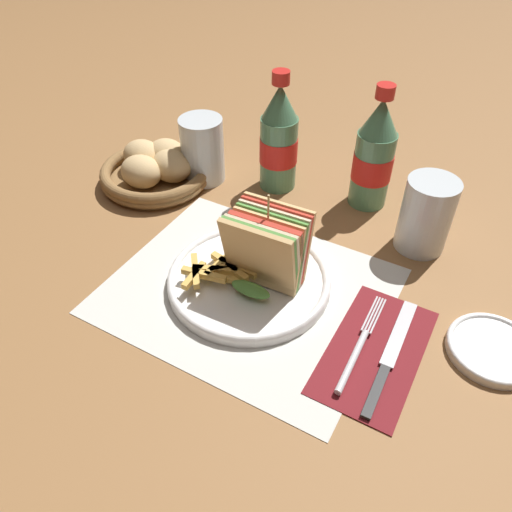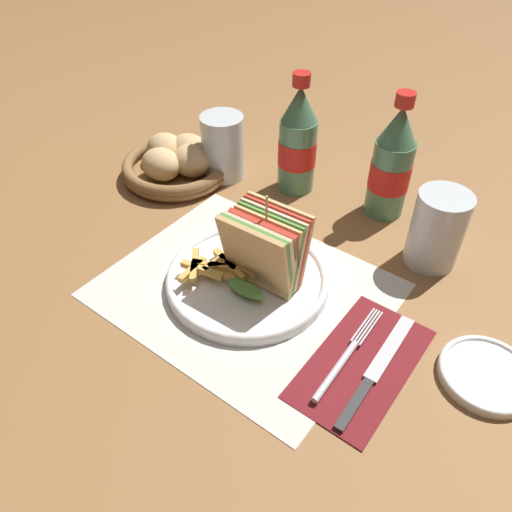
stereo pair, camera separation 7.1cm
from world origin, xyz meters
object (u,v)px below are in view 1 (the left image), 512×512
object	(u,v)px
coke_bottle_far	(374,156)
glass_near	(425,219)
coke_bottle_near	(279,140)
bread_basket	(156,169)
club_sandwich	(268,250)
side_saucer	(493,349)
fork	(357,351)
plate_main	(249,279)
knife	(390,356)
glass_far	(202,150)

from	to	relation	value
coke_bottle_far	glass_near	bearing A→B (deg)	-32.93
coke_bottle_near	bread_basket	xyz separation A→B (m)	(-0.20, -0.10, -0.07)
club_sandwich	glass_near	distance (m)	0.26
glass_near	side_saucer	xyz separation A→B (m)	(0.14, -0.16, -0.04)
fork	coke_bottle_far	xyz separation A→B (m)	(-0.11, 0.33, 0.08)
fork	side_saucer	world-z (taller)	same
plate_main	side_saucer	world-z (taller)	plate_main
knife	coke_bottle_near	distance (m)	0.43
plate_main	coke_bottle_near	bearing A→B (deg)	108.79
plate_main	side_saucer	bearing A→B (deg)	7.88
fork	side_saucer	bearing A→B (deg)	29.11
knife	glass_near	distance (m)	0.24
glass_far	fork	bearing A→B (deg)	-31.97
bread_basket	side_saucer	world-z (taller)	bread_basket
plate_main	glass_far	size ratio (longest dim) A/B	1.99
coke_bottle_far	glass_far	world-z (taller)	coke_bottle_far
glass_far	bread_basket	world-z (taller)	glass_far
glass_near	glass_far	bearing A→B (deg)	-179.46
fork	coke_bottle_near	size ratio (longest dim) A/B	0.81
plate_main	coke_bottle_near	xyz separation A→B (m)	(-0.09, 0.25, 0.08)
fork	side_saucer	size ratio (longest dim) A/B	1.49
coke_bottle_near	side_saucer	size ratio (longest dim) A/B	1.84
club_sandwich	knife	size ratio (longest dim) A/B	0.71
plate_main	coke_bottle_far	xyz separation A→B (m)	(0.08, 0.28, 0.08)
plate_main	club_sandwich	bearing A→B (deg)	20.94
plate_main	club_sandwich	size ratio (longest dim) A/B	1.68
club_sandwich	glass_near	world-z (taller)	club_sandwich
bread_basket	side_saucer	distance (m)	0.63
club_sandwich	fork	distance (m)	0.18
knife	glass_near	world-z (taller)	glass_near
glass_near	glass_far	distance (m)	0.41
fork	bread_basket	size ratio (longest dim) A/B	0.86
plate_main	bread_basket	bearing A→B (deg)	152.04
plate_main	fork	size ratio (longest dim) A/B	1.37
coke_bottle_near	side_saucer	bearing A→B (deg)	-26.42
club_sandwich	coke_bottle_near	bearing A→B (deg)	114.60
knife	bread_basket	distance (m)	0.54
coke_bottle_far	bread_basket	world-z (taller)	coke_bottle_far
bread_basket	glass_near	bearing A→B (deg)	6.82
fork	glass_near	world-z (taller)	glass_near
side_saucer	coke_bottle_near	bearing A→B (deg)	153.58
plate_main	bread_basket	distance (m)	0.33
club_sandwich	knife	bearing A→B (deg)	-11.16
fork	coke_bottle_far	distance (m)	0.35
coke_bottle_near	glass_near	bearing A→B (deg)	-9.01
bread_basket	club_sandwich	bearing A→B (deg)	-24.55
bread_basket	plate_main	bearing A→B (deg)	-27.96
bread_basket	side_saucer	bearing A→B (deg)	-9.78
glass_far	side_saucer	size ratio (longest dim) A/B	1.03
club_sandwich	knife	xyz separation A→B (m)	(0.20, -0.04, -0.06)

